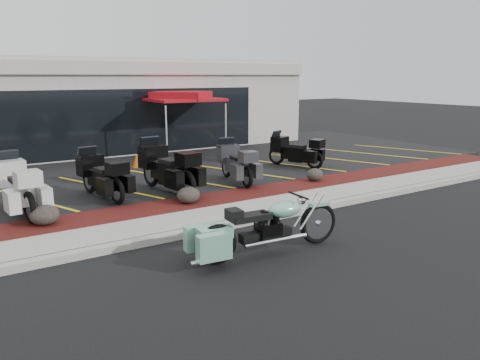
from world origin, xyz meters
TOP-DOWN VIEW (x-y plane):
  - ground at (0.00, 0.00)m, footprint 90.00×90.00m
  - curb at (0.00, 0.90)m, footprint 24.00×0.25m
  - sidewalk at (0.00, 1.60)m, footprint 24.00×1.20m
  - mulch_bed at (0.00, 2.80)m, footprint 24.00×1.20m
  - upper_lot at (0.00, 8.20)m, footprint 26.00×9.60m
  - dealership_building at (0.00, 14.47)m, footprint 18.00×8.16m
  - boulder_left at (-4.40, 2.81)m, footprint 0.62×0.52m
  - boulder_mid at (-1.01, 2.72)m, footprint 0.60×0.50m
  - boulder_right at (3.40, 2.96)m, footprint 0.54×0.45m
  - hero_cruiser at (0.04, -0.92)m, footprint 3.20×1.06m
  - touring_white at (-4.80, 4.85)m, footprint 1.14×2.49m
  - touring_black_front at (-2.79, 5.20)m, footprint 1.19×2.33m
  - touring_black_mid at (-1.07, 4.99)m, footprint 1.30×2.63m
  - touring_grey at (1.42, 4.88)m, footprint 1.19×2.30m
  - touring_black_rear at (4.09, 5.80)m, footprint 1.52×2.27m
  - traffic_cone at (-0.35, 8.08)m, footprint 0.44×0.44m
  - popup_canopy at (2.21, 9.64)m, footprint 3.08×3.08m

SIDE VIEW (x-z plane):
  - ground at x=0.00m, z-range 0.00..0.00m
  - curb at x=0.00m, z-range 0.00..0.15m
  - sidewalk at x=0.00m, z-range 0.00..0.15m
  - upper_lot at x=0.00m, z-range 0.00..0.15m
  - mulch_bed at x=0.00m, z-range 0.00..0.16m
  - boulder_right at x=3.40m, z-range 0.16..0.54m
  - boulder_mid at x=-1.01m, z-range 0.16..0.58m
  - boulder_left at x=-4.40m, z-range 0.16..0.60m
  - traffic_cone at x=-0.35m, z-range 0.15..0.63m
  - hero_cruiser at x=0.04m, z-range 0.00..1.11m
  - touring_black_rear at x=4.09m, z-range 0.15..1.39m
  - touring_grey at x=1.42m, z-range 0.15..1.43m
  - touring_black_front at x=-2.79m, z-range 0.15..1.45m
  - touring_white at x=-4.80m, z-range 0.15..1.55m
  - touring_black_mid at x=-1.07m, z-range 0.15..1.62m
  - dealership_building at x=0.00m, z-range 0.01..4.01m
  - popup_canopy at x=2.21m, z-range 1.19..3.73m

